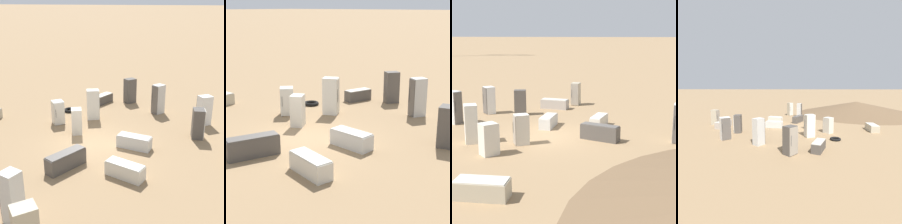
% 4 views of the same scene
% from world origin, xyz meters
% --- Properties ---
extents(ground_plane, '(1000.00, 1000.00, 0.00)m').
position_xyz_m(ground_plane, '(0.00, 0.00, 0.00)').
color(ground_plane, '#937551').
extents(discarded_fridge_0, '(1.99, 1.26, 0.78)m').
position_xyz_m(discarded_fridge_0, '(-2.60, 0.20, 0.39)').
color(discarded_fridge_0, '#4C4742').
rests_on(discarded_fridge_0, ground_plane).
extents(discarded_fridge_2, '(0.90, 0.85, 1.91)m').
position_xyz_m(discarded_fridge_2, '(5.87, -2.11, 0.95)').
color(discarded_fridge_2, silver).
rests_on(discarded_fridge_2, ground_plane).
extents(discarded_fridge_4, '(0.81, 1.76, 0.65)m').
position_xyz_m(discarded_fridge_4, '(0.38, -2.07, 0.32)').
color(discarded_fridge_4, silver).
rests_on(discarded_fridge_4, ground_plane).
extents(discarded_fridge_5, '(0.85, 0.80, 1.45)m').
position_xyz_m(discarded_fridge_5, '(1.05, 1.43, 0.73)').
color(discarded_fridge_5, beige).
rests_on(discarded_fridge_5, ground_plane).
extents(discarded_fridge_6, '(1.00, 1.77, 0.65)m').
position_xyz_m(discarded_fridge_6, '(-2.42, -2.48, 0.33)').
color(discarded_fridge_6, beige).
rests_on(discarded_fridge_6, ground_plane).
extents(discarded_fridge_7, '(0.83, 0.75, 1.62)m').
position_xyz_m(discarded_fridge_7, '(2.73, -4.94, 0.81)').
color(discarded_fridge_7, '#4C4742').
rests_on(discarded_fridge_7, ground_plane).
extents(discarded_fridge_8, '(0.85, 0.94, 1.87)m').
position_xyz_m(discarded_fridge_8, '(3.49, 1.48, 0.93)').
color(discarded_fridge_8, silver).
rests_on(discarded_fridge_8, ground_plane).
extents(discarded_fridge_10, '(0.95, 0.95, 1.41)m').
position_xyz_m(discarded_fridge_10, '(2.04, 3.14, 0.70)').
color(discarded_fridge_10, beige).
rests_on(discarded_fridge_10, ground_plane).
extents(discarded_fridge_11, '(0.67, 0.73, 1.90)m').
position_xyz_m(discarded_fridge_11, '(-6.35, 0.16, 0.95)').
color(discarded_fridge_11, silver).
rests_on(discarded_fridge_11, ground_plane).
extents(discarded_fridge_12, '(1.63, 1.03, 0.64)m').
position_xyz_m(discarded_fridge_12, '(6.67, 2.04, 0.32)').
color(discarded_fridge_12, '#4C4742').
rests_on(discarded_fridge_12, ground_plane).
extents(discarded_fridge_13, '(0.95, 0.93, 1.76)m').
position_xyz_m(discarded_fridge_13, '(7.45, 0.28, 0.88)').
color(discarded_fridge_13, '#4C4742').
rests_on(discarded_fridge_13, ground_plane).
extents(discarded_fridge_14, '(0.93, 0.94, 1.76)m').
position_xyz_m(discarded_fridge_14, '(4.85, -5.08, 0.88)').
color(discarded_fridge_14, white).
rests_on(discarded_fridge_14, ground_plane).
extents(scrap_tire, '(0.85, 0.85, 0.17)m').
position_xyz_m(scrap_tire, '(4.20, 3.47, 0.09)').
color(scrap_tire, black).
rests_on(scrap_tire, ground_plane).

